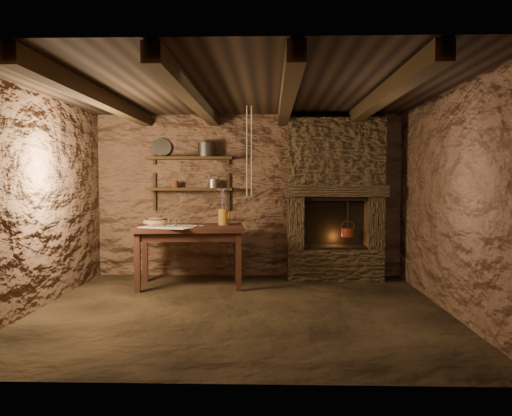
{
  "coord_description": "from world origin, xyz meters",
  "views": [
    {
      "loc": [
        0.32,
        -5.41,
        1.43
      ],
      "look_at": [
        0.14,
        0.9,
        1.08
      ],
      "focal_mm": 35.0,
      "sensor_mm": 36.0,
      "label": 1
    }
  ],
  "objects_px": {
    "stoneware_jug": "(224,209)",
    "red_pot": "(348,232)",
    "work_table": "(190,254)",
    "iron_stockpot": "(206,150)",
    "wooden_bowl": "(156,222)"
  },
  "relations": [
    {
      "from": "red_pot",
      "to": "stoneware_jug",
      "type": "bearing_deg",
      "value": -168.67
    },
    {
      "from": "work_table",
      "to": "iron_stockpot",
      "type": "bearing_deg",
      "value": 70.71
    },
    {
      "from": "stoneware_jug",
      "to": "work_table",
      "type": "bearing_deg",
      "value": -144.48
    },
    {
      "from": "work_table",
      "to": "red_pot",
      "type": "distance_m",
      "value": 2.26
    },
    {
      "from": "stoneware_jug",
      "to": "red_pot",
      "type": "relative_size",
      "value": 0.94
    },
    {
      "from": "iron_stockpot",
      "to": "red_pot",
      "type": "relative_size",
      "value": 0.45
    },
    {
      "from": "work_table",
      "to": "red_pot",
      "type": "height_order",
      "value": "red_pot"
    },
    {
      "from": "stoneware_jug",
      "to": "iron_stockpot",
      "type": "xyz_separation_m",
      "value": [
        -0.3,
        0.47,
        0.83
      ]
    },
    {
      "from": "stoneware_jug",
      "to": "wooden_bowl",
      "type": "height_order",
      "value": "stoneware_jug"
    },
    {
      "from": "wooden_bowl",
      "to": "iron_stockpot",
      "type": "bearing_deg",
      "value": 40.41
    },
    {
      "from": "red_pot",
      "to": "wooden_bowl",
      "type": "bearing_deg",
      "value": -171.26
    },
    {
      "from": "wooden_bowl",
      "to": "iron_stockpot",
      "type": "xyz_separation_m",
      "value": [
        0.62,
        0.53,
        1.0
      ]
    },
    {
      "from": "wooden_bowl",
      "to": "iron_stockpot",
      "type": "relative_size",
      "value": 1.47
    },
    {
      "from": "work_table",
      "to": "red_pot",
      "type": "relative_size",
      "value": 2.79
    },
    {
      "from": "stoneware_jug",
      "to": "red_pot",
      "type": "height_order",
      "value": "stoneware_jug"
    }
  ]
}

